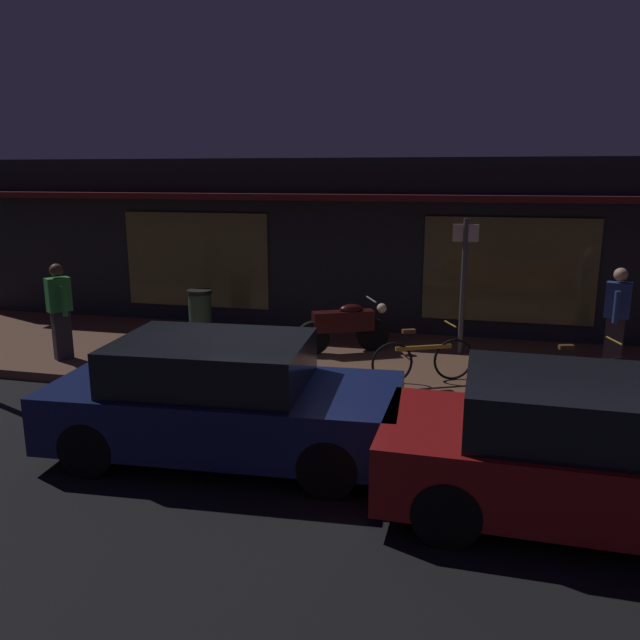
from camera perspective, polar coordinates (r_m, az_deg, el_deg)
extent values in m
plane|color=black|center=(8.50, -4.72, -9.80)|extent=(60.00, 60.00, 0.00)
cube|color=brown|center=(11.19, 0.06, -3.65)|extent=(18.00, 4.00, 0.15)
cube|color=black|center=(14.13, 3.29, 6.97)|extent=(18.00, 2.80, 3.60)
cube|color=brown|center=(13.77, -11.09, 5.33)|extent=(3.20, 0.04, 2.00)
cube|color=brown|center=(12.56, 16.64, 4.30)|extent=(3.20, 0.04, 2.00)
cube|color=#591919|center=(12.44, 1.97, 11.01)|extent=(16.20, 0.50, 0.12)
cylinder|color=black|center=(11.22, -0.63, -1.62)|extent=(0.59, 0.37, 0.60)
cylinder|color=black|center=(11.49, 4.74, -1.31)|extent=(0.59, 0.37, 0.60)
cube|color=black|center=(11.28, 2.10, -0.09)|extent=(1.11, 0.74, 0.36)
ellipsoid|color=black|center=(11.27, 2.84, 0.94)|extent=(0.50, 0.41, 0.20)
sphere|color=#F9EDB7|center=(11.44, 5.60, 1.07)|extent=(0.18, 0.18, 0.18)
cylinder|color=gray|center=(11.34, 4.65, 1.86)|extent=(0.27, 0.51, 0.03)
torus|color=black|center=(9.37, 19.68, -5.22)|extent=(0.64, 0.22, 0.66)
torus|color=black|center=(9.79, 25.12, -4.93)|extent=(0.64, 0.22, 0.66)
cube|color=#B78C2D|center=(9.51, 22.58, -3.81)|extent=(0.88, 0.29, 0.06)
cube|color=brown|center=(9.33, 21.33, -2.28)|extent=(0.21, 0.13, 0.06)
cylinder|color=#B78C2D|center=(9.61, 25.02, -1.71)|extent=(0.14, 0.41, 0.02)
torus|color=black|center=(9.70, 6.52, -3.89)|extent=(0.61, 0.32, 0.66)
torus|color=black|center=(10.05, 11.96, -3.50)|extent=(0.61, 0.32, 0.66)
cube|color=#B78C2D|center=(9.80, 9.34, -2.46)|extent=(0.83, 0.42, 0.06)
cube|color=brown|center=(9.65, 8.01, -1.01)|extent=(0.22, 0.16, 0.06)
cylinder|color=#B78C2D|center=(9.87, 11.69, -0.36)|extent=(0.20, 0.39, 0.02)
cube|color=#28232D|center=(11.78, -22.23, -1.28)|extent=(0.33, 0.34, 0.85)
cube|color=#2D8C38|center=(11.63, -22.53, 2.13)|extent=(0.40, 0.44, 0.58)
sphere|color=brown|center=(11.57, -22.71, 4.17)|extent=(0.22, 0.22, 0.22)
cylinder|color=#2D8C38|center=(11.89, -22.89, 1.98)|extent=(0.13, 0.13, 0.52)
cylinder|color=#2D8C38|center=(11.40, -22.10, 1.61)|extent=(0.13, 0.13, 0.52)
cube|color=#28232D|center=(11.51, 24.96, -1.85)|extent=(0.32, 0.27, 0.85)
cube|color=navy|center=(11.36, 25.31, 1.64)|extent=(0.42, 0.31, 0.58)
sphere|color=tan|center=(11.30, 25.51, 3.72)|extent=(0.22, 0.22, 0.22)
cylinder|color=navy|center=(11.63, 25.36, 1.52)|extent=(0.11, 0.11, 0.52)
cylinder|color=navy|center=(11.12, 25.17, 1.05)|extent=(0.11, 0.11, 0.52)
cylinder|color=#47474C|center=(11.37, 12.78, 2.89)|extent=(0.09, 0.09, 2.40)
cube|color=beige|center=(11.24, 13.02, 7.65)|extent=(0.44, 0.03, 0.30)
cylinder|color=#2D4C33|center=(12.67, -10.76, 0.43)|extent=(0.44, 0.44, 0.85)
cylinder|color=black|center=(12.57, -10.85, 2.50)|extent=(0.48, 0.48, 0.08)
cylinder|color=black|center=(8.15, 2.50, -8.37)|extent=(0.65, 0.26, 0.64)
cylinder|color=black|center=(6.73, 0.71, -13.16)|extent=(0.65, 0.26, 0.64)
cylinder|color=black|center=(8.88, -15.17, -6.98)|extent=(0.65, 0.26, 0.64)
cylinder|color=black|center=(7.61, -20.18, -10.82)|extent=(0.65, 0.26, 0.64)
cube|color=#141E4C|center=(7.64, -8.46, -8.15)|extent=(4.20, 2.01, 0.68)
cube|color=black|center=(7.51, -9.69, -4.13)|extent=(2.29, 1.73, 0.64)
cylinder|color=black|center=(7.46, 12.12, -10.76)|extent=(0.64, 0.23, 0.64)
cylinder|color=black|center=(6.06, 11.36, -16.62)|extent=(0.64, 0.23, 0.64)
cube|color=maroon|center=(6.75, 23.65, -12.12)|extent=(4.14, 1.84, 0.68)
cube|color=black|center=(6.52, 22.79, -7.69)|extent=(2.23, 1.64, 0.64)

